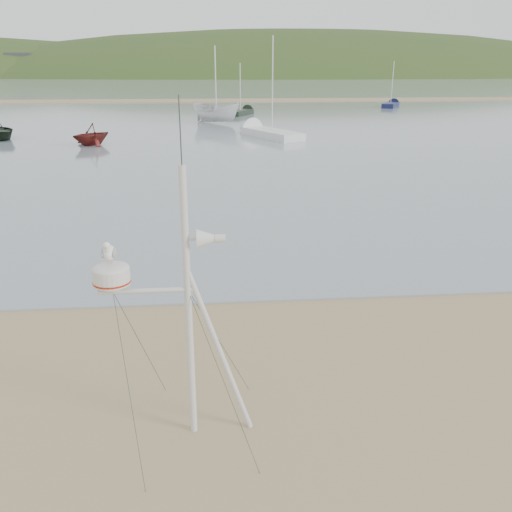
{
  "coord_description": "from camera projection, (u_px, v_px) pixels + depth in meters",
  "views": [
    {
      "loc": [
        1.08,
        -6.97,
        5.06
      ],
      "look_at": [
        1.78,
        1.0,
        2.18
      ],
      "focal_mm": 38.0,
      "sensor_mm": 36.0,
      "label": 1
    }
  ],
  "objects": [
    {
      "name": "boat_white",
      "position": [
        216.0,
        95.0,
        46.12
      ],
      "size": [
        2.56,
        2.55,
        4.78
      ],
      "primitive_type": "imported",
      "rotation": [
        0.0,
        0.0,
        0.92
      ],
      "color": "silver",
      "rests_on": "water"
    },
    {
      "name": "sailboat_white_near",
      "position": [
        257.0,
        131.0,
        39.68
      ],
      "size": [
        4.92,
        7.4,
        7.32
      ],
      "color": "silver",
      "rests_on": "ground"
    },
    {
      "name": "boat_red",
      "position": [
        90.0,
        124.0,
        34.13
      ],
      "size": [
        2.59,
        2.57,
        2.63
      ],
      "primitive_type": "imported",
      "rotation": [
        0.0,
        0.0,
        -0.77
      ],
      "color": "#541613",
      "rests_on": "water"
    },
    {
      "name": "sandbar",
      "position": [
        199.0,
        101.0,
        73.76
      ],
      "size": [
        560.0,
        7.0,
        0.07
      ],
      "primitive_type": "cube",
      "color": "#917953",
      "rests_on": "water"
    },
    {
      "name": "mast_rig",
      "position": [
        187.0,
        364.0,
        7.46
      ],
      "size": [
        2.09,
        2.23,
        4.71
      ],
      "color": "silver",
      "rests_on": "ground"
    },
    {
      "name": "ground",
      "position": [
        144.0,
        418.0,
        8.16
      ],
      "size": [
        560.0,
        560.0,
        0.0
      ],
      "primitive_type": "plane",
      "color": "#917953",
      "rests_on": "ground"
    },
    {
      "name": "sailboat_blue_far",
      "position": [
        393.0,
        104.0,
        64.49
      ],
      "size": [
        3.79,
        5.44,
        5.5
      ],
      "color": "#12183F",
      "rests_on": "ground"
    },
    {
      "name": "far_cottages",
      "position": [
        211.0,
        65.0,
        190.8
      ],
      "size": [
        294.4,
        6.3,
        8.0
      ],
      "color": "silver",
      "rests_on": "ground"
    },
    {
      "name": "hill_ridge",
      "position": [
        247.0,
        122.0,
        236.65
      ],
      "size": [
        620.0,
        180.0,
        80.0
      ],
      "color": "#263917",
      "rests_on": "ground"
    },
    {
      "name": "water",
      "position": [
        202.0,
        84.0,
        131.9
      ],
      "size": [
        560.0,
        256.0,
        0.04
      ],
      "primitive_type": "cube",
      "color": "gray",
      "rests_on": "ground"
    },
    {
      "name": "sailboat_dark_mid",
      "position": [
        245.0,
        111.0,
        55.07
      ],
      "size": [
        3.5,
        5.32,
        5.32
      ],
      "color": "black",
      "rests_on": "ground"
    }
  ]
}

